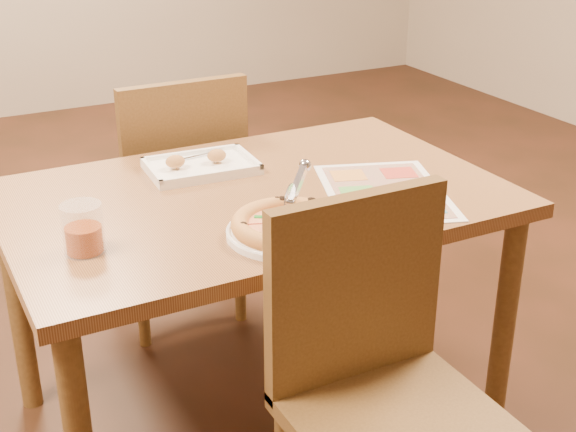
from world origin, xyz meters
name	(u,v)px	position (x,y,z in m)	size (l,w,h in m)	color
dining_table	(254,221)	(0.00, 0.00, 0.63)	(1.30, 0.85, 0.72)	olive
chair_near	(376,355)	(0.00, -0.60, 0.57)	(0.42, 0.42, 0.47)	brown
chair_far	(178,174)	(0.00, 0.60, 0.57)	(0.42, 0.42, 0.47)	brown
plate	(288,233)	(-0.04, -0.28, 0.73)	(0.29, 0.29, 0.02)	white
pizza	(288,224)	(-0.04, -0.28, 0.75)	(0.27, 0.27, 0.04)	#DF904C
pizza_cutter	(295,190)	(-0.01, -0.24, 0.81)	(0.13, 0.13, 0.10)	silver
appetizer_tray	(201,167)	(-0.07, 0.21, 0.73)	(0.31, 0.22, 0.06)	white
glass_tumbler	(83,232)	(-0.49, -0.15, 0.77)	(0.09, 0.09, 0.11)	#90330B
menu	(385,191)	(0.31, -0.16, 0.72)	(0.31, 0.43, 0.01)	white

